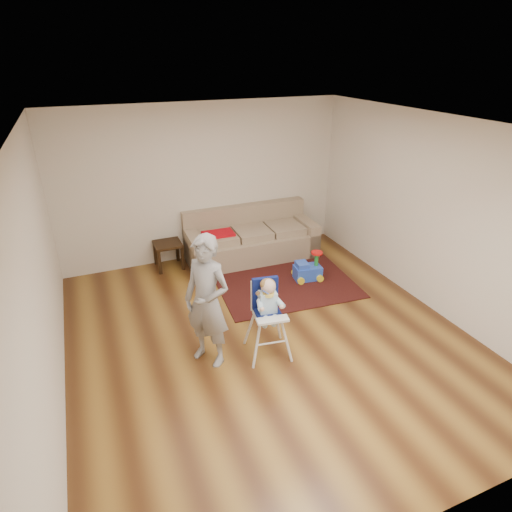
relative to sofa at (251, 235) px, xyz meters
name	(u,v)px	position (x,y,z in m)	size (l,w,h in m)	color
ground	(268,336)	(-0.70, -2.30, -0.45)	(5.50, 5.50, 0.00)	#492913
room_envelope	(252,189)	(-0.70, -1.77, 1.43)	(5.04, 5.52, 2.72)	silver
sofa	(251,235)	(0.00, 0.00, 0.00)	(2.34, 1.02, 0.89)	tan
side_table	(169,255)	(-1.46, 0.20, -0.22)	(0.45, 0.45, 0.45)	black
area_rug	(286,284)	(0.14, -1.14, -0.44)	(2.15, 1.61, 0.02)	black
ride_on_toy	(308,266)	(0.54, -1.13, -0.19)	(0.43, 0.31, 0.47)	blue
toy_ball	(269,295)	(-0.32, -1.50, -0.36)	(0.15, 0.15, 0.15)	blue
high_chair	(268,318)	(-0.84, -2.61, 0.06)	(0.55, 0.55, 1.05)	silver
adult	(207,302)	(-1.54, -2.46, 0.37)	(0.60, 0.39, 1.64)	gray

